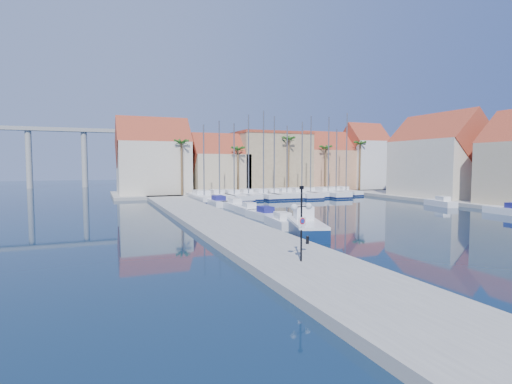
% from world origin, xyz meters
% --- Properties ---
extents(ground, '(260.00, 260.00, 0.00)m').
position_xyz_m(ground, '(0.00, 0.00, 0.00)').
color(ground, black).
rests_on(ground, ground).
extents(quay_west, '(6.00, 77.00, 0.50)m').
position_xyz_m(quay_west, '(-9.00, 13.50, 0.25)').
color(quay_west, gray).
rests_on(quay_west, ground).
extents(shore_north, '(54.00, 16.00, 0.50)m').
position_xyz_m(shore_north, '(10.00, 48.00, 0.25)').
color(shore_north, gray).
rests_on(shore_north, ground).
extents(shore_east, '(12.00, 60.00, 0.50)m').
position_xyz_m(shore_east, '(32.00, 15.00, 0.25)').
color(shore_east, gray).
rests_on(shore_east, ground).
extents(lamp_post, '(1.36, 0.61, 4.07)m').
position_xyz_m(lamp_post, '(-9.22, -6.26, 3.17)').
color(lamp_post, black).
rests_on(lamp_post, quay_west).
extents(bollard, '(0.21, 0.21, 0.51)m').
position_xyz_m(bollard, '(-6.60, -2.25, 0.76)').
color(bollard, black).
rests_on(bollard, quay_west).
extents(fishing_boat, '(4.07, 6.89, 2.29)m').
position_xyz_m(fishing_boat, '(-3.90, 2.81, 0.76)').
color(fishing_boat, navy).
rests_on(fishing_boat, ground).
extents(motorboat_west_0, '(2.06, 5.13, 1.40)m').
position_xyz_m(motorboat_west_0, '(-3.86, 7.62, 0.51)').
color(motorboat_west_0, white).
rests_on(motorboat_west_0, ground).
extents(motorboat_west_1, '(2.05, 5.36, 1.40)m').
position_xyz_m(motorboat_west_1, '(-3.40, 12.78, 0.51)').
color(motorboat_west_1, white).
rests_on(motorboat_west_1, ground).
extents(motorboat_west_2, '(1.70, 5.04, 1.40)m').
position_xyz_m(motorboat_west_2, '(-3.36, 17.44, 0.51)').
color(motorboat_west_2, white).
rests_on(motorboat_west_2, ground).
extents(motorboat_west_3, '(1.95, 5.60, 1.40)m').
position_xyz_m(motorboat_west_3, '(-3.16, 23.15, 0.51)').
color(motorboat_west_3, white).
rests_on(motorboat_west_3, ground).
extents(motorboat_west_4, '(2.20, 6.55, 1.40)m').
position_xyz_m(motorboat_west_4, '(-3.87, 28.02, 0.51)').
color(motorboat_west_4, white).
rests_on(motorboat_west_4, ground).
extents(motorboat_east_1, '(2.40, 5.18, 1.40)m').
position_xyz_m(motorboat_east_1, '(23.99, 15.74, 0.51)').
color(motorboat_east_1, white).
rests_on(motorboat_east_1, ground).
extents(sailboat_0, '(3.15, 11.93, 11.74)m').
position_xyz_m(sailboat_0, '(-3.97, 35.71, 0.55)').
color(sailboat_0, white).
rests_on(sailboat_0, ground).
extents(sailboat_1, '(2.85, 10.37, 12.49)m').
position_xyz_m(sailboat_1, '(-1.29, 36.27, 0.58)').
color(sailboat_1, white).
rests_on(sailboat_1, ground).
extents(sailboat_2, '(3.43, 11.20, 12.08)m').
position_xyz_m(sailboat_2, '(0.84, 35.46, 0.57)').
color(sailboat_2, white).
rests_on(sailboat_2, ground).
extents(sailboat_3, '(3.19, 9.42, 13.63)m').
position_xyz_m(sailboat_3, '(3.57, 35.96, 0.61)').
color(sailboat_3, white).
rests_on(sailboat_3, ground).
extents(sailboat_4, '(3.16, 9.73, 14.33)m').
position_xyz_m(sailboat_4, '(6.04, 35.77, 0.62)').
color(sailboat_4, white).
rests_on(sailboat_4, ground).
extents(sailboat_5, '(2.76, 9.82, 13.56)m').
position_xyz_m(sailboat_5, '(8.03, 35.84, 0.60)').
color(sailboat_5, white).
rests_on(sailboat_5, ground).
extents(sailboat_6, '(2.90, 10.03, 12.10)m').
position_xyz_m(sailboat_6, '(10.45, 35.98, 0.58)').
color(sailboat_6, white).
rests_on(sailboat_6, ground).
extents(sailboat_7, '(3.75, 11.83, 12.85)m').
position_xyz_m(sailboat_7, '(13.23, 35.91, 0.57)').
color(sailboat_7, white).
rests_on(sailboat_7, ground).
extents(sailboat_8, '(3.00, 9.88, 14.02)m').
position_xyz_m(sailboat_8, '(15.37, 36.62, 0.61)').
color(sailboat_8, white).
rests_on(sailboat_8, ground).
extents(sailboat_9, '(3.54, 11.93, 13.88)m').
position_xyz_m(sailboat_9, '(18.33, 35.74, 0.58)').
color(sailboat_9, white).
rests_on(sailboat_9, ground).
extents(sailboat_10, '(2.50, 8.29, 11.95)m').
position_xyz_m(sailboat_10, '(20.60, 36.53, 0.61)').
color(sailboat_10, white).
rests_on(sailboat_10, ground).
extents(sailboat_11, '(2.74, 8.24, 14.97)m').
position_xyz_m(sailboat_11, '(22.97, 36.96, 0.68)').
color(sailboat_11, white).
rests_on(sailboat_11, ground).
extents(building_0, '(12.30, 9.00, 13.50)m').
position_xyz_m(building_0, '(-10.00, 47.00, 6.52)').
color(building_0, beige).
rests_on(building_0, shore_north).
extents(building_1, '(10.30, 8.00, 11.00)m').
position_xyz_m(building_1, '(2.00, 47.00, 5.30)').
color(building_1, '#C2B489').
rests_on(building_1, shore_north).
extents(building_2, '(14.20, 10.20, 11.50)m').
position_xyz_m(building_2, '(13.00, 48.00, 6.26)').
color(building_2, '#9A835F').
rests_on(building_2, shore_north).
extents(building_3, '(10.30, 8.00, 12.00)m').
position_xyz_m(building_3, '(25.00, 47.00, 5.86)').
color(building_3, tan).
rests_on(building_3, shore_north).
extents(building_4, '(8.30, 8.00, 14.00)m').
position_xyz_m(building_4, '(34.00, 46.00, 6.97)').
color(building_4, white).
rests_on(building_4, shore_north).
extents(building_6, '(9.00, 14.30, 13.50)m').
position_xyz_m(building_6, '(32.00, 24.00, 6.52)').
color(building_6, beige).
rests_on(building_6, shore_east).
extents(palm_0, '(2.60, 2.60, 10.15)m').
position_xyz_m(palm_0, '(-6.00, 42.00, 9.08)').
color(palm_0, brown).
rests_on(palm_0, shore_north).
extents(palm_1, '(2.60, 2.60, 9.15)m').
position_xyz_m(palm_1, '(4.00, 42.00, 8.14)').
color(palm_1, brown).
rests_on(palm_1, shore_north).
extents(palm_2, '(2.60, 2.60, 11.15)m').
position_xyz_m(palm_2, '(14.00, 42.00, 10.02)').
color(palm_2, brown).
rests_on(palm_2, shore_north).
extents(palm_3, '(2.60, 2.60, 9.65)m').
position_xyz_m(palm_3, '(22.00, 42.00, 8.61)').
color(palm_3, brown).
rests_on(palm_3, shore_north).
extents(palm_4, '(2.60, 2.60, 10.65)m').
position_xyz_m(palm_4, '(30.00, 42.00, 9.55)').
color(palm_4, brown).
rests_on(palm_4, shore_north).
extents(viaduct, '(48.00, 2.20, 14.45)m').
position_xyz_m(viaduct, '(-39.07, 82.00, 10.25)').
color(viaduct, '#9E9E99').
rests_on(viaduct, ground).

